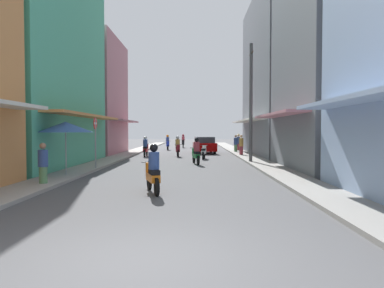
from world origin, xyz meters
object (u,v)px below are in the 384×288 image
Objects in this scene: pedestrian_far at (238,141)px; utility_pole at (251,102)px; motorbike_orange at (153,171)px; parked_car at (204,145)px; vendor_umbrella at (66,127)px; street_sign_no_entry at (95,136)px; motorbike_maroon at (178,147)px; motorbike_black at (183,142)px; pedestrian_crossing at (241,145)px; motorbike_blue at (168,143)px; motorbike_green at (196,152)px; pedestrian_midway at (236,144)px; motorbike_red at (146,147)px; motorbike_white at (204,152)px; pedestrian_foreground at (43,165)px.

utility_pole is (-0.74, -12.40, 2.75)m from pedestrian_far.
parked_car is (2.15, 20.30, 0.04)m from motorbike_orange.
street_sign_no_entry is at bearing 79.01° from vendor_umbrella.
vendor_umbrella is at bearing -108.84° from motorbike_maroon.
motorbike_black is 20.78m from utility_pole.
motorbike_orange is at bearing -106.44° from pedestrian_crossing.
pedestrian_crossing reaches higher than motorbike_blue.
vendor_umbrella reaches higher than pedestrian_crossing.
motorbike_green is 1.07× the size of pedestrian_crossing.
pedestrian_midway is 0.68× the size of vendor_umbrella.
motorbike_green is at bearing -107.24° from pedestrian_far.
motorbike_black is at bearing 109.80° from pedestrian_crossing.
street_sign_no_entry is (-3.58, -24.04, 1.01)m from motorbike_black.
motorbike_black is at bearing 117.68° from pedestrian_midway.
motorbike_red is (-3.86, 6.36, 0.00)m from motorbike_green.
motorbike_red is at bearing -139.55° from pedestrian_far.
pedestrian_far reaches higher than motorbike_green.
motorbike_white is 6.57m from parked_car.
motorbike_red is 0.77× the size of vendor_umbrella.
utility_pole is at bearing 46.67° from pedestrian_foreground.
street_sign_no_entry is (-8.58, -10.16, 0.88)m from pedestrian_crossing.
motorbike_black is (-1.46, 20.71, 0.00)m from motorbike_green.
pedestrian_crossing reaches higher than motorbike_green.
motorbike_black reaches higher than motorbike_white.
motorbike_maroon is (2.48, -0.14, 0.00)m from motorbike_red.
street_sign_no_entry is (-5.59, -7.17, 1.21)m from motorbike_white.
street_sign_no_entry reaches higher than parked_car.
pedestrian_foreground is at bearing -113.67° from pedestrian_far.
street_sign_no_entry reaches higher than motorbike_white.
utility_pole is at bearing 12.19° from motorbike_green.
motorbike_blue is 0.68× the size of street_sign_no_entry.
street_sign_no_entry is at bearing -154.19° from utility_pole.
pedestrian_midway is (6.48, -4.74, 0.10)m from motorbike_blue.
utility_pole is at bearing -76.51° from motorbike_black.
pedestrian_foreground is at bearing -108.09° from parked_car.
motorbike_red and motorbike_blue have the same top height.
vendor_umbrella is at bearing -97.80° from motorbike_red.
pedestrian_far reaches higher than motorbike_red.
motorbike_maroon is at bearing -117.10° from parked_car.
motorbike_white is at bearing 58.20° from vendor_umbrella.
pedestrian_crossing is (3.54, 6.83, 0.13)m from motorbike_green.
motorbike_red is at bearing 141.94° from utility_pole.
parked_car is 2.47× the size of pedestrian_far.
motorbike_red is 5.08m from motorbike_white.
motorbike_green is at bearing -107.91° from pedestrian_midway.
motorbike_orange is at bearing -98.06° from motorbike_white.
motorbike_blue is 1.16× the size of pedestrian_foreground.
pedestrian_far is (5.47, 23.02, 0.26)m from motorbike_orange.
pedestrian_far is 12.73m from utility_pole.
motorbike_green is 1.05× the size of pedestrian_far.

